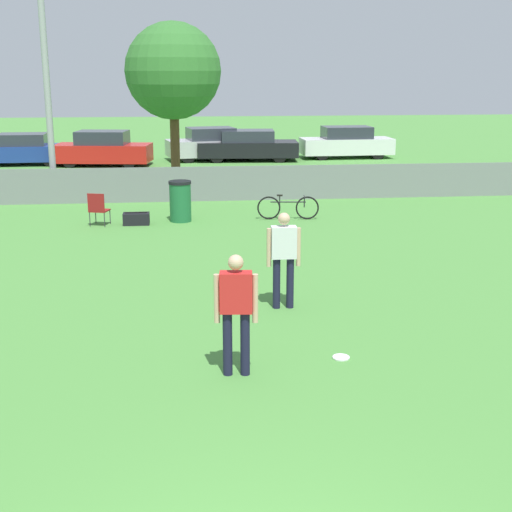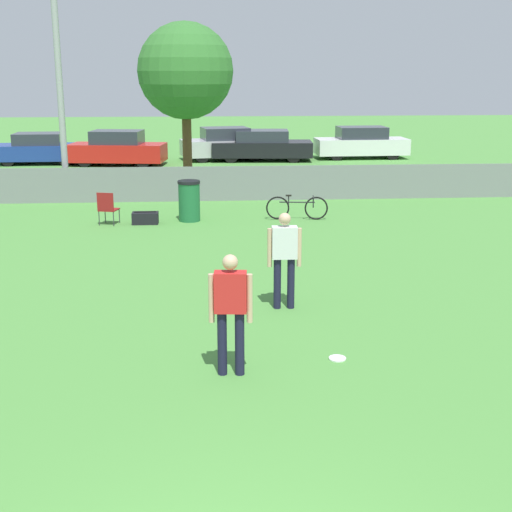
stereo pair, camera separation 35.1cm
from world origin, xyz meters
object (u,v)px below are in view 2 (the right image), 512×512
(frisbee_disc, at_px, (337,358))
(trash_bin, at_px, (189,201))
(tree_near_pole, at_px, (185,71))
(parked_car_silver, at_px, (225,144))
(parked_car_blue, at_px, (39,149))
(parked_car_red, at_px, (118,149))
(parked_car_white, at_px, (361,143))
(parked_car_dark, at_px, (262,146))
(folding_chair_sideline, at_px, (107,207))
(bicycle_sideline, at_px, (297,208))
(light_pole, at_px, (57,46))
(player_receiver_white, at_px, (284,253))
(player_thrower_red, at_px, (231,306))
(gear_bag_sideline, at_px, (145,218))

(frisbee_disc, relative_size, trash_bin, 0.23)
(tree_near_pole, bearing_deg, parked_car_silver, 78.90)
(parked_car_blue, height_order, parked_car_red, parked_car_red)
(parked_car_blue, xyz_separation_m, parked_car_white, (14.62, 0.92, 0.06))
(tree_near_pole, height_order, parked_car_dark, tree_near_pole)
(folding_chair_sideline, relative_size, trash_bin, 0.80)
(parked_car_blue, bearing_deg, folding_chair_sideline, -72.06)
(tree_near_pole, bearing_deg, parked_car_blue, 132.67)
(trash_bin, height_order, parked_car_red, parked_car_red)
(folding_chair_sideline, xyz_separation_m, bicycle_sideline, (5.16, 0.33, -0.15))
(bicycle_sideline, bearing_deg, light_pole, 158.64)
(parked_car_red, bearing_deg, tree_near_pole, -55.88)
(frisbee_disc, relative_size, folding_chair_sideline, 0.28)
(player_receiver_white, relative_size, parked_car_silver, 0.40)
(parked_car_blue, distance_m, parked_car_dark, 9.91)
(light_pole, xyz_separation_m, folding_chair_sideline, (1.79, -3.92, -4.25))
(folding_chair_sideline, distance_m, parked_car_silver, 14.46)
(frisbee_disc, bearing_deg, parked_car_dark, 87.99)
(parked_car_blue, distance_m, parked_car_red, 3.58)
(player_thrower_red, height_order, parked_car_white, player_thrower_red)
(trash_bin, distance_m, parked_car_red, 12.53)
(player_receiver_white, xyz_separation_m, parked_car_blue, (-8.57, 20.41, -0.34))
(trash_bin, distance_m, parked_car_white, 15.81)
(trash_bin, bearing_deg, gear_bag_sideline, -165.34)
(tree_near_pole, distance_m, trash_bin, 6.56)
(parked_car_blue, bearing_deg, light_pole, -74.37)
(light_pole, bearing_deg, parked_car_red, 85.54)
(frisbee_disc, relative_size, parked_car_red, 0.06)
(frisbee_disc, distance_m, parked_car_blue, 24.50)
(light_pole, relative_size, parked_car_silver, 1.89)
(folding_chair_sideline, height_order, parked_car_dark, parked_car_dark)
(gear_bag_sideline, bearing_deg, player_receiver_white, -67.86)
(player_thrower_red, xyz_separation_m, parked_car_red, (-4.03, 22.41, -0.29))
(light_pole, height_order, trash_bin, light_pole)
(player_thrower_red, distance_m, parked_car_red, 22.77)
(player_receiver_white, height_order, parked_car_red, player_receiver_white)
(parked_car_blue, relative_size, parked_car_silver, 0.93)
(tree_near_pole, bearing_deg, frisbee_disc, -81.12)
(frisbee_disc, relative_size, bicycle_sideline, 0.15)
(parked_car_white, bearing_deg, frisbee_disc, -104.93)
(parked_car_dark, bearing_deg, tree_near_pole, -109.26)
(bicycle_sideline, distance_m, parked_car_silver, 13.76)
(gear_bag_sideline, bearing_deg, folding_chair_sideline, -175.86)
(light_pole, xyz_separation_m, parked_car_dark, (7.06, 9.67, -4.07))
(parked_car_silver, bearing_deg, player_thrower_red, -102.12)
(parked_car_silver, bearing_deg, gear_bag_sideline, -111.12)
(player_receiver_white, xyz_separation_m, parked_car_red, (-5.07, 19.68, -0.29))
(trash_bin, bearing_deg, parked_car_white, 60.39)
(parked_car_dark, bearing_deg, frisbee_disc, -88.21)
(player_thrower_red, distance_m, parked_car_dark, 23.65)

